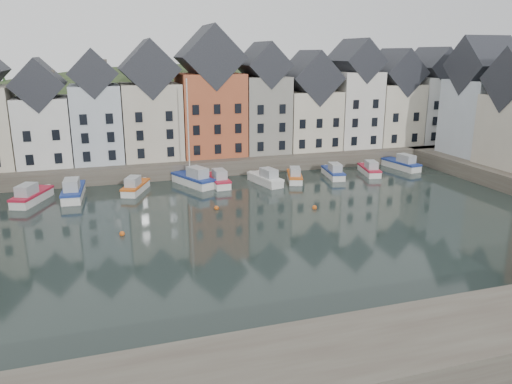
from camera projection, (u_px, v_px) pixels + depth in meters
name	position (u px, v px, depth m)	size (l,w,h in m)	color
ground	(278.00, 230.00, 46.74)	(260.00, 260.00, 0.00)	black
far_quay	(208.00, 158.00, 73.99)	(90.00, 16.00, 2.00)	#4B4239
hillside	(184.00, 223.00, 102.95)	(153.60, 70.40, 64.00)	#243219
far_terrace	(232.00, 105.00, 70.97)	(72.37, 8.16, 17.78)	beige
mooring_buoys	(223.00, 216.00, 50.42)	(20.50, 5.50, 0.50)	#CA5617
boat_a	(31.00, 196.00, 55.13)	(4.29, 6.69, 2.46)	silver
boat_b	(73.00, 192.00, 56.76)	(2.60, 7.04, 2.65)	silver
boat_c	(135.00, 187.00, 59.24)	(3.94, 6.05, 2.23)	silver
boat_d	(194.00, 179.00, 62.23)	(4.73, 7.25, 13.31)	silver
boat_e	(218.00, 180.00, 62.39)	(2.05, 6.16, 2.35)	silver
boat_f	(266.00, 179.00, 62.92)	(3.17, 6.33, 2.33)	silver
boat_g	(295.00, 176.00, 64.47)	(3.31, 5.77, 2.12)	silver
boat_h	(333.00, 172.00, 66.47)	(2.70, 5.94, 2.20)	silver
boat_i	(370.00, 170.00, 68.02)	(2.96, 5.89, 2.17)	silver
boat_j	(402.00, 164.00, 71.14)	(2.90, 6.56, 2.43)	silver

